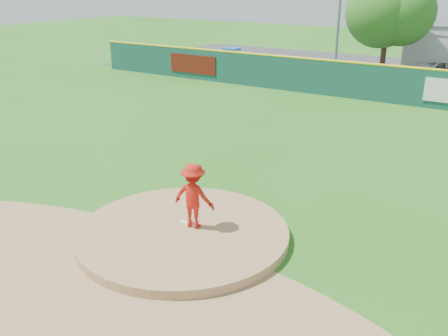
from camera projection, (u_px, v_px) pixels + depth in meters
The scene contains 10 objects.
ground at pixel (183, 238), 13.00m from camera, with size 120.00×120.00×0.00m, color #286B19.
pitchers_mound at pixel (183, 238), 13.00m from camera, with size 5.50×5.50×0.50m, color #9E774C.
pitching_rubber at pixel (190, 224), 13.14m from camera, with size 0.60×0.15×0.04m, color white.
infield_dirt_arc at pixel (99, 295), 10.63m from camera, with size 15.40×15.40×0.01m, color #9E774C.
parking_lot at pixel (418, 76), 34.31m from camera, with size 44.00×16.00×0.02m, color #38383A.
pitcher at pixel (194, 196), 12.76m from camera, with size 1.12×0.64×1.73m, color red.
fence_banners at pixel (308, 76), 28.94m from camera, with size 20.10×0.04×1.20m.
playground_slide at pixel (231, 59), 36.67m from camera, with size 1.01×2.84×1.57m.
outfield_fence at pixel (383, 82), 26.82m from camera, with size 40.00×0.14×2.07m.
deciduous_tree at pixel (389, 8), 32.12m from camera, with size 5.60×5.60×7.36m.
Camera 1 is at (7.06, -9.15, 6.33)m, focal length 40.00 mm.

